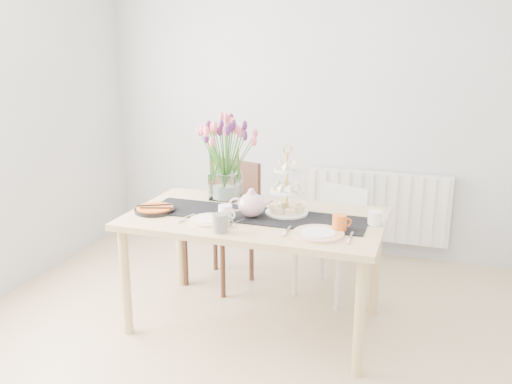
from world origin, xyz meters
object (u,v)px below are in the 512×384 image
(chair_white, at_px, (336,233))
(cream_jug, at_px, (375,218))
(teapot, at_px, (251,205))
(plate_right, at_px, (318,234))
(tulip_vase, at_px, (225,146))
(mug_grey, at_px, (220,223))
(mug_white, at_px, (225,213))
(mug_orange, at_px, (339,223))
(dining_table, at_px, (255,227))
(radiator, at_px, (377,206))
(tart_tin, at_px, (155,210))
(chair_brown, at_px, (225,212))
(plate_left, at_px, (210,220))
(cake_stand, at_px, (287,197))

(chair_white, xyz_separation_m, cream_jug, (0.33, -0.59, 0.34))
(teapot, bearing_deg, plate_right, -38.97)
(tulip_vase, height_order, mug_grey, tulip_vase)
(cream_jug, bearing_deg, mug_white, -156.36)
(mug_white, bearing_deg, mug_orange, 20.44)
(mug_orange, distance_m, plate_right, 0.15)
(dining_table, distance_m, mug_orange, 0.58)
(dining_table, distance_m, mug_white, 0.24)
(dining_table, height_order, cream_jug, cream_jug)
(radiator, relative_size, teapot, 4.48)
(tart_tin, bearing_deg, mug_grey, -21.88)
(teapot, distance_m, tart_tin, 0.64)
(teapot, height_order, mug_orange, teapot)
(chair_brown, relative_size, teapot, 3.49)
(cream_jug, distance_m, mug_grey, 0.93)
(mug_grey, bearing_deg, dining_table, 37.05)
(chair_brown, height_order, tulip_vase, tulip_vase)
(tart_tin, distance_m, mug_orange, 1.20)
(mug_grey, bearing_deg, plate_left, 91.85)
(teapot, height_order, cream_jug, teapot)
(dining_table, xyz_separation_m, teapot, (-0.01, -0.04, 0.16))
(radiator, relative_size, tart_tin, 4.61)
(radiator, relative_size, chair_white, 1.51)
(mug_grey, distance_m, plate_right, 0.56)
(teapot, height_order, mug_white, teapot)
(chair_brown, xyz_separation_m, tulip_vase, (0.12, -0.29, 0.58))
(plate_left, relative_size, plate_right, 0.88)
(mug_grey, xyz_separation_m, mug_white, (-0.04, 0.19, -0.00))
(radiator, distance_m, tart_tin, 2.04)
(mug_white, bearing_deg, plate_right, 11.41)
(chair_brown, height_order, plate_left, chair_brown)
(tulip_vase, xyz_separation_m, cake_stand, (0.50, -0.21, -0.26))
(mug_orange, bearing_deg, tulip_vase, 124.19)
(teapot, bearing_deg, plate_left, -165.73)
(chair_brown, bearing_deg, tulip_vase, -50.95)
(mug_grey, distance_m, mug_orange, 0.69)
(cake_stand, distance_m, plate_right, 0.42)
(tulip_vase, height_order, mug_white, tulip_vase)
(mug_white, bearing_deg, dining_table, 65.72)
(chair_brown, height_order, tart_tin, chair_brown)
(mug_white, bearing_deg, chair_brown, 129.11)
(cream_jug, xyz_separation_m, mug_white, (-0.87, -0.22, 0.01))
(dining_table, relative_size, mug_orange, 16.05)
(mug_white, height_order, plate_left, mug_white)
(dining_table, height_order, cake_stand, cake_stand)
(dining_table, height_order, tart_tin, tart_tin)
(tart_tin, height_order, mug_white, mug_white)
(chair_brown, height_order, chair_white, chair_brown)
(dining_table, height_order, mug_orange, mug_orange)
(tulip_vase, xyz_separation_m, mug_orange, (0.87, -0.42, -0.33))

